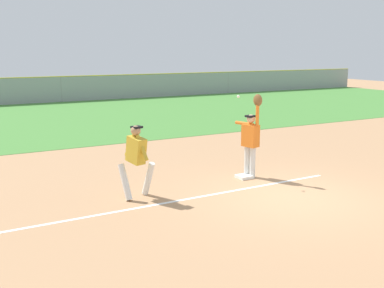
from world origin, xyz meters
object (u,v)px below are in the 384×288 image
(first_base, at_px, (244,177))
(parked_car_tan, at_px, (112,86))
(baseball, at_px, (238,96))
(runner, at_px, (136,156))
(fielder, at_px, (251,137))
(parked_car_green, at_px, (167,85))
(parked_car_black, at_px, (43,90))

(first_base, distance_m, parked_car_tan, 24.56)
(first_base, relative_size, baseball, 5.14)
(baseball, height_order, parked_car_tan, baseball)
(baseball, xyz_separation_m, parked_car_tan, (4.83, 24.24, -1.56))
(runner, distance_m, parked_car_tan, 25.53)
(fielder, relative_size, baseball, 30.81)
(parked_car_tan, bearing_deg, first_base, -101.64)
(parked_car_tan, relative_size, parked_car_green, 0.97)
(first_base, bearing_deg, parked_car_black, 91.93)
(baseball, relative_size, parked_car_green, 0.02)
(baseball, bearing_deg, parked_car_black, 91.15)
(fielder, relative_size, parked_car_tan, 0.51)
(parked_car_black, bearing_deg, fielder, -84.90)
(first_base, relative_size, runner, 0.22)
(parked_car_green, bearing_deg, parked_car_black, 173.94)
(baseball, bearing_deg, parked_car_tan, 78.72)
(fielder, distance_m, parked_car_green, 24.94)
(parked_car_black, bearing_deg, parked_car_tan, 11.03)
(fielder, distance_m, parked_car_black, 23.37)
(parked_car_tan, height_order, parked_car_green, same)
(first_base, height_order, fielder, fielder)
(runner, bearing_deg, baseball, -14.16)
(parked_car_black, xyz_separation_m, parked_car_tan, (5.30, 0.78, 0.00))
(runner, relative_size, parked_car_tan, 0.39)
(parked_car_tan, bearing_deg, parked_car_green, -10.36)
(runner, xyz_separation_m, parked_car_tan, (7.70, 24.34, -0.32))
(parked_car_black, bearing_deg, parked_car_green, 3.17)
(baseball, distance_m, parked_car_tan, 24.76)
(first_base, xyz_separation_m, parked_car_green, (8.77, 23.43, 0.63))
(first_base, relative_size, parked_car_green, 0.08)
(baseball, bearing_deg, fielder, 12.92)
(fielder, relative_size, parked_car_green, 0.50)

